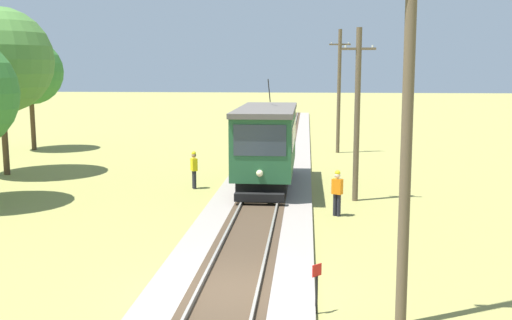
% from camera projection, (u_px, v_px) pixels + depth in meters
% --- Properties ---
extents(ground_plane, '(260.00, 260.00, 0.00)m').
position_uv_depth(ground_plane, '(229.00, 298.00, 14.12)').
color(ground_plane, olive).
extents(track_ballast, '(4.20, 120.00, 0.18)m').
position_uv_depth(track_ballast, '(229.00, 294.00, 14.11)').
color(track_ballast, gray).
rests_on(track_ballast, ground).
extents(sleeper_bed, '(2.04, 120.00, 0.01)m').
position_uv_depth(sleeper_bed, '(229.00, 291.00, 14.09)').
color(sleeper_bed, '#423323').
rests_on(sleeper_bed, track_ballast).
extents(rail_left, '(0.07, 120.00, 0.14)m').
position_uv_depth(rail_left, '(200.00, 287.00, 14.15)').
color(rail_left, gray).
rests_on(rail_left, track_ballast).
extents(rail_right, '(0.07, 120.00, 0.14)m').
position_uv_depth(rail_right, '(258.00, 289.00, 14.02)').
color(rail_right, gray).
rests_on(rail_right, track_ballast).
extents(red_tram, '(2.60, 8.54, 4.79)m').
position_uv_depth(red_tram, '(267.00, 142.00, 26.82)').
color(red_tram, '#235633').
rests_on(red_tram, rail_right).
extents(utility_pole_foreground, '(1.40, 0.56, 8.41)m').
position_uv_depth(utility_pole_foreground, '(407.00, 129.00, 12.10)').
color(utility_pole_foreground, brown).
rests_on(utility_pole_foreground, ground).
extents(utility_pole_near_tram, '(1.40, 0.34, 7.26)m').
position_uv_depth(utility_pole_near_tram, '(357.00, 113.00, 24.13)').
color(utility_pole_near_tram, brown).
rests_on(utility_pole_near_tram, ground).
extents(utility_pole_mid, '(1.40, 0.37, 8.16)m').
position_uv_depth(utility_pole_mid, '(339.00, 90.00, 38.22)').
color(utility_pole_mid, brown).
rests_on(utility_pole_mid, ground).
extents(trackside_signal_marker, '(0.21, 0.21, 1.18)m').
position_uv_depth(trackside_signal_marker, '(317.00, 286.00, 13.10)').
color(trackside_signal_marker, black).
rests_on(trackside_signal_marker, ground).
extents(track_worker, '(0.45, 0.40, 1.78)m').
position_uv_depth(track_worker, '(337.00, 191.00, 21.89)').
color(track_worker, black).
rests_on(track_worker, ground).
extents(second_worker, '(0.39, 0.45, 1.78)m').
position_uv_depth(second_worker, '(194.00, 168.00, 26.98)').
color(second_worker, black).
rests_on(second_worker, ground).
extents(tree_right_near, '(4.49, 4.49, 7.66)m').
position_uv_depth(tree_right_near, '(30.00, 72.00, 39.49)').
color(tree_right_near, '#4C3823').
rests_on(tree_right_near, ground).
extents(tree_left_far, '(5.48, 5.48, 8.76)m').
position_uv_depth(tree_left_far, '(0.00, 60.00, 29.84)').
color(tree_left_far, '#4C3823').
rests_on(tree_left_far, ground).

